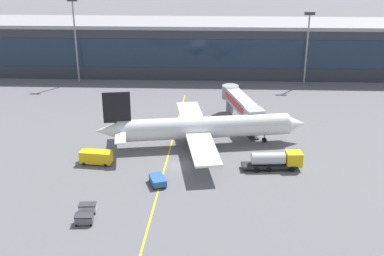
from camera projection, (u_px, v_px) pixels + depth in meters
ground_plane at (178, 165)px, 90.60m from camera, size 700.00×700.00×0.00m
apron_lead_in_line at (167, 160)px, 92.54m from camera, size 2.91×79.97×0.01m
terminal_building at (160, 47)px, 148.36m from camera, size 217.56×19.23×15.49m
main_airliner at (202, 127)px, 97.65m from camera, size 42.33×33.62×11.84m
jet_bridge at (241, 103)px, 108.59m from camera, size 8.55×20.10×6.57m
fuel_tanker at (276, 160)px, 88.58m from camera, size 10.95×3.29×3.25m
pushback_tug at (158, 180)px, 83.49m from camera, size 3.45×4.35×1.40m
lavatory_truck at (97, 157)px, 90.71m from camera, size 6.00×2.87×2.50m
baggage_cart_0 at (84, 219)px, 72.16m from camera, size 2.75×1.79×1.48m
baggage_cart_1 at (88, 208)px, 75.13m from camera, size 2.75×1.79×1.48m
apron_light_mast_0 at (75, 34)px, 135.91m from camera, size 2.80×0.50×23.38m
apron_light_mast_2 at (307, 42)px, 134.14m from camera, size 2.80×0.50×20.13m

